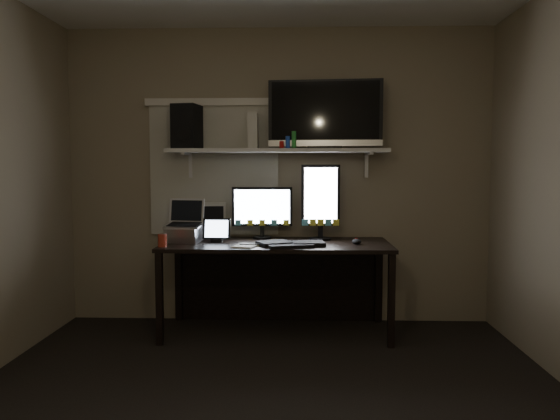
{
  "coord_description": "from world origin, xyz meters",
  "views": [
    {
      "loc": [
        0.17,
        -2.88,
        1.34
      ],
      "look_at": [
        0.03,
        1.25,
        1.01
      ],
      "focal_mm": 35.0,
      "sensor_mm": 36.0,
      "label": 1
    }
  ],
  "objects_px": {
    "tablet": "(217,230)",
    "tv": "(325,114)",
    "monitor_portrait": "(321,202)",
    "mouse": "(357,241)",
    "cup": "(162,240)",
    "speaker": "(187,127)",
    "game_console": "(254,131)",
    "desk": "(277,262)",
    "keyboard": "(292,243)",
    "monitor_landscape": "(262,212)",
    "laptop": "(184,221)"
  },
  "relations": [
    {
      "from": "desk",
      "to": "tablet",
      "type": "distance_m",
      "value": 0.56
    },
    {
      "from": "monitor_portrait",
      "to": "speaker",
      "type": "bearing_deg",
      "value": 179.43
    },
    {
      "from": "monitor_portrait",
      "to": "game_console",
      "type": "bearing_deg",
      "value": 178.27
    },
    {
      "from": "speaker",
      "to": "mouse",
      "type": "bearing_deg",
      "value": -0.04
    },
    {
      "from": "desk",
      "to": "tablet",
      "type": "relative_size",
      "value": 8.16
    },
    {
      "from": "mouse",
      "to": "laptop",
      "type": "height_order",
      "value": "laptop"
    },
    {
      "from": "keyboard",
      "to": "cup",
      "type": "height_order",
      "value": "cup"
    },
    {
      "from": "tablet",
      "to": "tv",
      "type": "distance_m",
      "value": 1.29
    },
    {
      "from": "desk",
      "to": "tv",
      "type": "bearing_deg",
      "value": 10.31
    },
    {
      "from": "monitor_portrait",
      "to": "cup",
      "type": "xyz_separation_m",
      "value": [
        -1.21,
        -0.43,
        -0.27
      ]
    },
    {
      "from": "monitor_landscape",
      "to": "monitor_portrait",
      "type": "xyz_separation_m",
      "value": [
        0.49,
        -0.07,
        0.09
      ]
    },
    {
      "from": "keyboard",
      "to": "laptop",
      "type": "bearing_deg",
      "value": 153.02
    },
    {
      "from": "laptop",
      "to": "mouse",
      "type": "bearing_deg",
      "value": 6.16
    },
    {
      "from": "desk",
      "to": "laptop",
      "type": "distance_m",
      "value": 0.82
    },
    {
      "from": "mouse",
      "to": "cup",
      "type": "relative_size",
      "value": 1.17
    },
    {
      "from": "mouse",
      "to": "game_console",
      "type": "height_order",
      "value": "game_console"
    },
    {
      "from": "cup",
      "to": "speaker",
      "type": "relative_size",
      "value": 0.27
    },
    {
      "from": "mouse",
      "to": "speaker",
      "type": "relative_size",
      "value": 0.32
    },
    {
      "from": "desk",
      "to": "laptop",
      "type": "height_order",
      "value": "laptop"
    },
    {
      "from": "game_console",
      "to": "tablet",
      "type": "bearing_deg",
      "value": -148.84
    },
    {
      "from": "mouse",
      "to": "cup",
      "type": "xyz_separation_m",
      "value": [
        -1.48,
        -0.2,
        0.03
      ]
    },
    {
      "from": "monitor_portrait",
      "to": "tv",
      "type": "distance_m",
      "value": 0.71
    },
    {
      "from": "monitor_portrait",
      "to": "mouse",
      "type": "xyz_separation_m",
      "value": [
        0.27,
        -0.23,
        -0.3
      ]
    },
    {
      "from": "desk",
      "to": "game_console",
      "type": "xyz_separation_m",
      "value": [
        -0.19,
        0.06,
        1.07
      ]
    },
    {
      "from": "speaker",
      "to": "tv",
      "type": "bearing_deg",
      "value": 10.34
    },
    {
      "from": "desk",
      "to": "tv",
      "type": "distance_m",
      "value": 1.27
    },
    {
      "from": "keyboard",
      "to": "desk",
      "type": "bearing_deg",
      "value": 98.03
    },
    {
      "from": "mouse",
      "to": "tablet",
      "type": "xyz_separation_m",
      "value": [
        -1.11,
        0.06,
        0.08
      ]
    },
    {
      "from": "tablet",
      "to": "monitor_landscape",
      "type": "bearing_deg",
      "value": 35.34
    },
    {
      "from": "desk",
      "to": "keyboard",
      "type": "xyz_separation_m",
      "value": [
        0.12,
        -0.27,
        0.19
      ]
    },
    {
      "from": "laptop",
      "to": "cup",
      "type": "bearing_deg",
      "value": -103.55
    },
    {
      "from": "game_console",
      "to": "speaker",
      "type": "bearing_deg",
      "value": -179.11
    },
    {
      "from": "tv",
      "to": "game_console",
      "type": "height_order",
      "value": "tv"
    },
    {
      "from": "tablet",
      "to": "laptop",
      "type": "bearing_deg",
      "value": -179.15
    },
    {
      "from": "tablet",
      "to": "speaker",
      "type": "relative_size",
      "value": 0.61
    },
    {
      "from": "tv",
      "to": "keyboard",
      "type": "bearing_deg",
      "value": -123.08
    },
    {
      "from": "game_console",
      "to": "tv",
      "type": "bearing_deg",
      "value": 0.19
    },
    {
      "from": "monitor_landscape",
      "to": "cup",
      "type": "height_order",
      "value": "monitor_landscape"
    },
    {
      "from": "mouse",
      "to": "monitor_landscape",
      "type": "bearing_deg",
      "value": 154.04
    },
    {
      "from": "desk",
      "to": "keyboard",
      "type": "relative_size",
      "value": 3.5
    },
    {
      "from": "tv",
      "to": "speaker",
      "type": "relative_size",
      "value": 2.58
    },
    {
      "from": "tv",
      "to": "game_console",
      "type": "relative_size",
      "value": 3.25
    },
    {
      "from": "monitor_portrait",
      "to": "tv",
      "type": "bearing_deg",
      "value": 25.17
    },
    {
      "from": "monitor_landscape",
      "to": "keyboard",
      "type": "xyz_separation_m",
      "value": [
        0.25,
        -0.39,
        -0.21
      ]
    },
    {
      "from": "tablet",
      "to": "tv",
      "type": "bearing_deg",
      "value": 13.59
    },
    {
      "from": "tablet",
      "to": "cup",
      "type": "xyz_separation_m",
      "value": [
        -0.37,
        -0.26,
        -0.05
      ]
    },
    {
      "from": "cup",
      "to": "desk",
      "type": "bearing_deg",
      "value": 23.72
    },
    {
      "from": "monitor_portrait",
      "to": "cup",
      "type": "bearing_deg",
      "value": -161.22
    },
    {
      "from": "monitor_landscape",
      "to": "laptop",
      "type": "relative_size",
      "value": 1.5
    },
    {
      "from": "speaker",
      "to": "monitor_landscape",
      "type": "bearing_deg",
      "value": 15.82
    }
  ]
}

